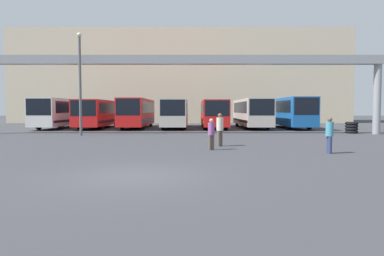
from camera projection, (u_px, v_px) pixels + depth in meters
ground_plane at (134, 176)px, 10.40m from camera, size 200.00×200.00×0.00m
building_backdrop at (182, 79)px, 56.01m from camera, size 51.27×12.00×13.98m
overhead_gantry at (171, 67)px, 27.73m from camera, size 34.42×0.80×6.39m
bus_slot_0 at (63, 111)px, 37.28m from camera, size 2.56×11.24×3.14m
bus_slot_1 at (101, 112)px, 37.11m from camera, size 2.61×10.92×2.99m
bus_slot_2 at (139, 111)px, 37.25m from camera, size 2.48×11.25×3.13m
bus_slot_3 at (177, 112)px, 37.30m from camera, size 2.55×11.39×3.04m
bus_slot_4 at (215, 112)px, 37.22m from camera, size 2.50×11.26×2.96m
bus_slot_5 at (253, 112)px, 37.37m from camera, size 2.57×11.59×3.11m
bus_slot_6 at (291, 111)px, 37.03m from camera, size 2.54×10.96×3.23m
pedestrian_near_right at (213, 133)px, 17.06m from camera, size 0.33×0.33×1.57m
pedestrian_mid_right at (221, 129)px, 18.80m from camera, size 0.38×0.38×1.81m
pedestrian_far_center at (331, 134)px, 15.69m from camera, size 0.35×0.35×1.68m
tire_stack at (353, 128)px, 28.94m from camera, size 1.04×1.04×0.96m
lamp_post at (82, 80)px, 26.42m from camera, size 0.36×0.36×7.92m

